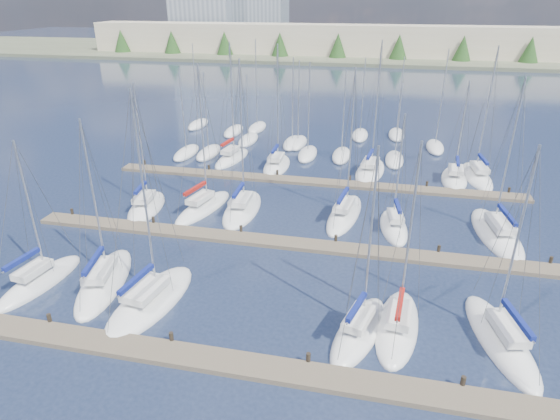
% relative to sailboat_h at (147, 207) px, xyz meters
% --- Properties ---
extents(ground, '(400.00, 400.00, 0.00)m').
position_rel_sailboat_h_xyz_m(ground, '(14.29, 39.93, -0.18)').
color(ground, '#242F49').
rests_on(ground, ground).
extents(dock_near, '(44.00, 1.93, 1.10)m').
position_rel_sailboat_h_xyz_m(dock_near, '(14.29, -18.05, -0.03)').
color(dock_near, '#6B5E4C').
rests_on(dock_near, ground).
extents(dock_mid, '(44.00, 1.93, 1.10)m').
position_rel_sailboat_h_xyz_m(dock_mid, '(14.29, -4.05, -0.03)').
color(dock_mid, '#6B5E4C').
rests_on(dock_mid, ground).
extents(dock_far, '(44.00, 1.93, 1.10)m').
position_rel_sailboat_h_xyz_m(dock_far, '(14.29, 9.95, -0.03)').
color(dock_far, '#6B5E4C').
rests_on(dock_far, ground).
extents(sailboat_h, '(3.90, 7.67, 12.46)m').
position_rel_sailboat_h_xyz_m(sailboat_h, '(0.00, 0.00, 0.00)').
color(sailboat_h, white).
rests_on(sailboat_h, ground).
extents(sailboat_b, '(4.70, 9.34, 12.31)m').
position_rel_sailboat_h_xyz_m(sailboat_b, '(3.01, -12.29, -0.01)').
color(sailboat_b, white).
rests_on(sailboat_b, ground).
extents(sailboat_p, '(4.09, 9.26, 15.00)m').
position_rel_sailboat_h_xyz_m(sailboat_p, '(20.33, 14.64, 0.00)').
color(sailboat_p, white).
rests_on(sailboat_p, ground).
extents(sailboat_k, '(3.74, 9.45, 13.89)m').
position_rel_sailboat_h_xyz_m(sailboat_k, '(18.51, 2.37, 0.01)').
color(sailboat_k, white).
rests_on(sailboat_k, ground).
extents(sailboat_i, '(4.20, 8.87, 13.96)m').
position_rel_sailboat_h_xyz_m(sailboat_i, '(5.32, 1.02, 0.01)').
color(sailboat_i, white).
rests_on(sailboat_i, ground).
extents(sailboat_o, '(2.94, 7.77, 14.48)m').
position_rel_sailboat_h_xyz_m(sailboat_o, '(9.49, 14.17, 0.01)').
color(sailboat_o, white).
rests_on(sailboat_o, ground).
extents(sailboat_e, '(3.28, 7.90, 12.37)m').
position_rel_sailboat_h_xyz_m(sailboat_e, '(23.10, -12.94, 0.01)').
color(sailboat_e, white).
rests_on(sailboat_e, ground).
extents(sailboat_l, '(3.05, 7.02, 10.66)m').
position_rel_sailboat_h_xyz_m(sailboat_l, '(22.91, 0.75, 0.01)').
color(sailboat_l, white).
rests_on(sailboat_l, ground).
extents(sailboat_f, '(4.34, 9.03, 12.49)m').
position_rel_sailboat_h_xyz_m(sailboat_f, '(28.98, -12.86, 0.00)').
color(sailboat_f, white).
rests_on(sailboat_f, ground).
extents(sailboat_r, '(3.35, 9.18, 14.60)m').
position_rel_sailboat_h_xyz_m(sailboat_r, '(31.98, 15.46, 0.01)').
color(sailboat_r, white).
rests_on(sailboat_r, ground).
extents(sailboat_d, '(4.22, 7.71, 12.26)m').
position_rel_sailboat_h_xyz_m(sailboat_d, '(20.84, -13.85, 0.01)').
color(sailboat_d, white).
rests_on(sailboat_d, ground).
extents(sailboat_q, '(3.35, 7.87, 11.28)m').
position_rel_sailboat_h_xyz_m(sailboat_q, '(29.42, 14.08, -0.00)').
color(sailboat_q, white).
rests_on(sailboat_q, ground).
extents(sailboat_c, '(4.46, 9.19, 14.56)m').
position_rel_sailboat_h_xyz_m(sailboat_c, '(7.24, -13.68, -0.00)').
color(sailboat_c, white).
rests_on(sailboat_c, ground).
extents(sailboat_m, '(4.28, 10.33, 13.71)m').
position_rel_sailboat_h_xyz_m(sailboat_m, '(31.39, 1.31, -0.01)').
color(sailboat_m, white).
rests_on(sailboat_m, ground).
extents(sailboat_n, '(3.50, 8.24, 14.41)m').
position_rel_sailboat_h_xyz_m(sailboat_n, '(3.52, 15.59, 0.02)').
color(sailboat_n, white).
rests_on(sailboat_n, ground).
extents(sailboat_a, '(3.16, 7.73, 11.00)m').
position_rel_sailboat_h_xyz_m(sailboat_a, '(-1.40, -13.28, 0.00)').
color(sailboat_a, white).
rests_on(sailboat_a, ground).
extents(sailboat_j, '(3.31, 8.74, 14.41)m').
position_rel_sailboat_h_xyz_m(sailboat_j, '(9.01, 1.50, 0.00)').
color(sailboat_j, white).
rests_on(sailboat_j, ground).
extents(distant_boats, '(36.93, 20.75, 13.30)m').
position_rel_sailboat_h_xyz_m(distant_boats, '(9.95, 23.70, 0.11)').
color(distant_boats, '#9EA0A5').
rests_on(distant_boats, ground).
extents(shoreline, '(400.00, 60.00, 38.00)m').
position_rel_sailboat_h_xyz_m(shoreline, '(1.00, 129.70, 7.26)').
color(shoreline, '#666B51').
rests_on(shoreline, ground).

